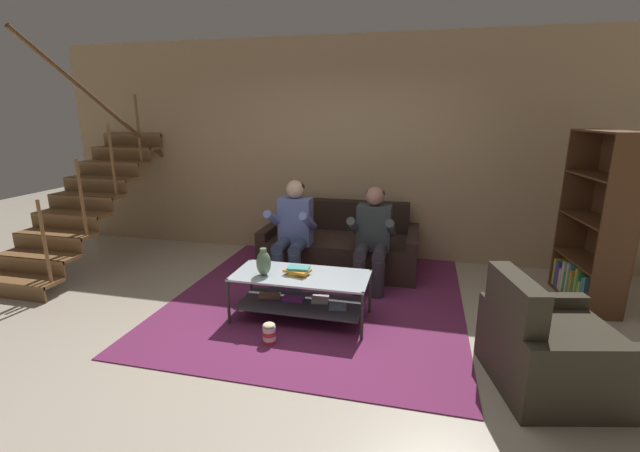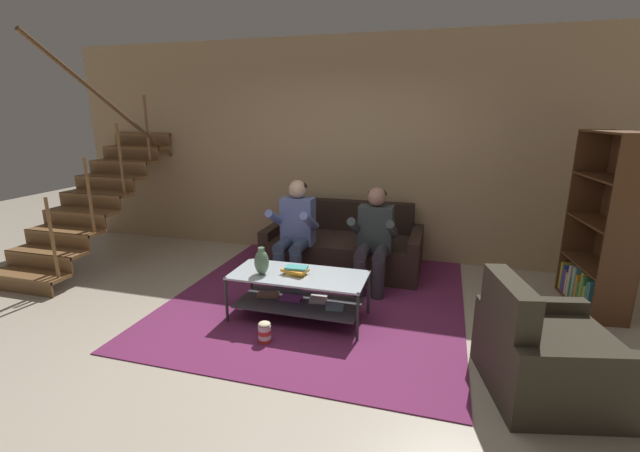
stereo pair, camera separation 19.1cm
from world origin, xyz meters
name	(u,v)px [view 1 (the left image)]	position (x,y,z in m)	size (l,w,h in m)	color
ground	(298,337)	(0.00, 0.00, 0.00)	(16.80, 16.80, 0.00)	#B6A995
back_partition	(349,150)	(0.00, 2.46, 1.45)	(8.40, 0.12, 2.90)	tan
staircase_run	(94,184)	(-3.23, 1.45, 1.02)	(0.97, 2.89, 2.74)	brown
couch	(341,247)	(0.02, 1.86, 0.27)	(1.92, 0.97, 0.81)	black
person_seated_left	(293,228)	(-0.44, 1.30, 0.64)	(0.50, 0.58, 1.18)	#324058
person_seated_right	(373,235)	(0.49, 1.30, 0.62)	(0.50, 0.58, 1.14)	#2E2A31
coffee_table	(301,290)	(-0.07, 0.35, 0.30)	(1.28, 0.58, 0.46)	#B2BFC7
area_rug	(321,293)	(-0.02, 0.98, 0.01)	(3.00, 3.46, 0.01)	#6A244F
vase	(264,263)	(-0.41, 0.26, 0.58)	(0.14, 0.14, 0.26)	#547457
book_stack	(298,271)	(-0.10, 0.35, 0.50)	(0.26, 0.20, 0.07)	gold
bookshelf	(594,244)	(2.75, 1.46, 0.63)	(0.45, 0.94, 1.78)	#56341D
armchair	(550,351)	(1.96, -0.23, 0.28)	(1.01, 1.05, 0.85)	#332D22
popcorn_tub	(269,333)	(-0.21, -0.16, 0.10)	(0.11, 0.11, 0.20)	red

